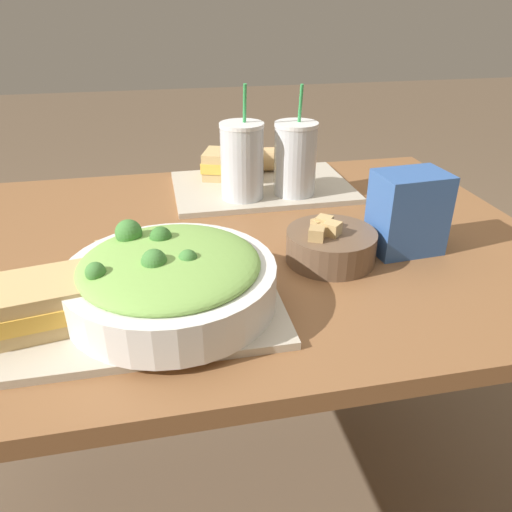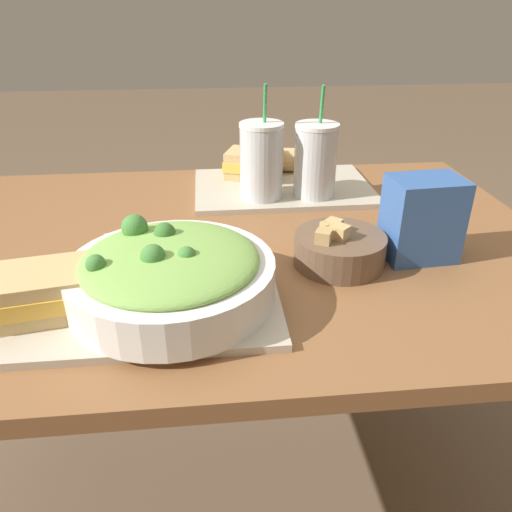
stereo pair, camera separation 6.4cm
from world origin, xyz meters
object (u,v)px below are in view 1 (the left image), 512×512
at_px(salad_bowl, 170,277).
at_px(drink_cup_dark, 242,163).
at_px(drink_cup_red, 295,161).
at_px(baguette_near, 132,253).
at_px(chip_bag, 408,212).
at_px(sandwich_near, 39,304).
at_px(sandwich_far, 232,165).
at_px(napkin_folded, 149,241).
at_px(soup_bowl, 331,244).
at_px(baguette_far, 258,159).

height_order(salad_bowl, drink_cup_dark, drink_cup_dark).
height_order(salad_bowl, drink_cup_red, drink_cup_red).
relative_size(baguette_near, chip_bag, 0.77).
distance_m(drink_cup_red, chip_bag, 0.31).
distance_m(sandwich_near, sandwich_far, 0.64).
relative_size(sandwich_far, napkin_folded, 0.92).
bearing_deg(drink_cup_dark, drink_cup_red, -0.00).
relative_size(soup_bowl, sandwich_far, 0.99).
bearing_deg(drink_cup_red, soup_bowl, -93.53).
height_order(sandwich_far, napkin_folded, sandwich_far).
bearing_deg(chip_bag, salad_bowl, -169.47).
relative_size(soup_bowl, sandwich_near, 1.02).
bearing_deg(baguette_near, napkin_folded, -19.77).
bearing_deg(chip_bag, baguette_near, 175.71).
xyz_separation_m(sandwich_far, baguette_far, (0.07, 0.04, -0.00)).
bearing_deg(napkin_folded, salad_bowl, -82.60).
distance_m(soup_bowl, chip_bag, 0.15).
xyz_separation_m(sandwich_far, drink_cup_red, (0.12, -0.13, 0.04)).
height_order(baguette_near, napkin_folded, baguette_near).
xyz_separation_m(salad_bowl, chip_bag, (0.42, 0.11, 0.02)).
distance_m(salad_bowl, baguette_near, 0.12).
relative_size(drink_cup_red, chip_bag, 1.65).
distance_m(drink_cup_dark, chip_bag, 0.37).
bearing_deg(soup_bowl, drink_cup_red, 86.47).
xyz_separation_m(baguette_near, drink_cup_dark, (0.23, 0.28, 0.05)).
distance_m(soup_bowl, baguette_far, 0.47).
xyz_separation_m(sandwich_near, chip_bag, (0.59, 0.13, 0.03)).
distance_m(drink_cup_red, napkin_folded, 0.37).
xyz_separation_m(soup_bowl, chip_bag, (0.14, 0.01, 0.04)).
distance_m(sandwich_near, baguette_far, 0.72).
distance_m(salad_bowl, baguette_far, 0.61).
bearing_deg(drink_cup_red, baguette_near, -140.86).
height_order(sandwich_far, baguette_far, sandwich_far).
xyz_separation_m(soup_bowl, napkin_folded, (-0.30, 0.14, -0.03)).
height_order(baguette_near, sandwich_far, sandwich_far).
bearing_deg(chip_bag, drink_cup_dark, 126.25).
bearing_deg(salad_bowl, sandwich_near, -174.05).
bearing_deg(baguette_far, sandwich_far, 122.60).
bearing_deg(drink_cup_dark, baguette_near, -129.18).
relative_size(salad_bowl, sandwich_near, 2.01).
relative_size(soup_bowl, drink_cup_red, 0.65).
relative_size(baguette_near, napkin_folded, 0.65).
xyz_separation_m(drink_cup_dark, chip_bag, (0.24, -0.28, -0.02)).
bearing_deg(chip_bag, soup_bowl, -178.88).
xyz_separation_m(salad_bowl, sandwich_far, (0.17, 0.52, -0.01)).
relative_size(sandwich_near, drink_cup_dark, 0.62).
bearing_deg(soup_bowl, baguette_near, 177.63).
distance_m(sandwich_near, drink_cup_dark, 0.54).
xyz_separation_m(salad_bowl, soup_bowl, (0.27, 0.10, -0.02)).
height_order(baguette_far, napkin_folded, baguette_far).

